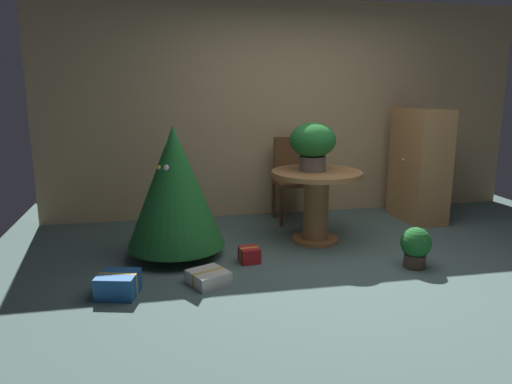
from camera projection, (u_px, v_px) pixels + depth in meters
The scene contains 11 objects.
ground_plane at pixel (352, 275), 4.19m from camera, with size 6.60×6.60×0.00m, color #4C6660.
back_wall_panel at pixel (288, 110), 6.01m from camera, with size 6.00×0.10×2.60m, color tan.
round_dining_table at pixel (316, 196), 4.99m from camera, with size 0.93×0.93×0.75m.
flower_vase at pixel (313, 143), 4.90m from camera, with size 0.47×0.47×0.49m.
wooden_chair_far at pixel (293, 174), 5.81m from camera, with size 0.47×0.43×0.99m.
holiday_tree at pixel (175, 187), 4.50m from camera, with size 0.92×0.92×1.25m.
gift_box_blue at pixel (118, 284), 3.77m from camera, with size 0.36×0.35×0.18m.
gift_box_red at pixel (249, 255), 4.48m from camera, with size 0.20×0.20×0.14m.
gift_box_cream at pixel (208, 277), 4.00m from camera, with size 0.38×0.38×0.11m.
wooden_cabinet at pixel (419, 165), 5.81m from camera, with size 0.44×0.77×1.33m.
potted_plant at pixel (416, 246), 4.32m from camera, with size 0.27×0.27×0.37m.
Camera 1 is at (-1.60, -3.69, 1.61)m, focal length 34.04 mm.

